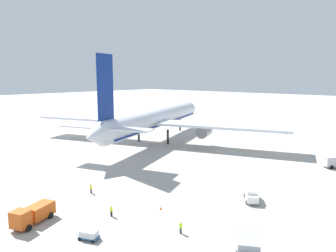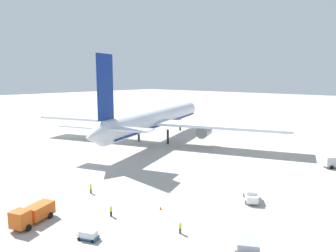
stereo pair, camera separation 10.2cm
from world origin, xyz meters
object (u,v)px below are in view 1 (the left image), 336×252
baggage_cart_0 (89,234)px  ground_worker_0 (91,189)px  airliner (155,119)px  baggage_cart_1 (287,133)px  traffic_cone_1 (161,208)px  ground_worker_3 (111,211)px  service_van (251,195)px  ground_worker_2 (181,228)px  service_truck_0 (33,214)px  service_truck_3 (336,161)px

baggage_cart_0 → ground_worker_0: bearing=54.1°
baggage_cart_0 → airliner: bearing=35.9°
baggage_cart_1 → traffic_cone_1: 79.90m
ground_worker_3 → traffic_cone_1: ground_worker_3 is taller
service_van → traffic_cone_1: service_van is taller
airliner → ground_worker_2: (-40.84, -43.82, -6.48)m
ground_worker_2 → ground_worker_0: bearing=88.0°
service_truck_0 → service_van: bearing=-34.3°
service_truck_3 → ground_worker_2: size_ratio=3.81×
service_truck_3 → ground_worker_3: 53.19m
airliner → baggage_cart_0: bearing=-144.1°
service_van → ground_worker_2: bearing=174.1°
service_truck_3 → baggage_cart_1: 43.65m
service_van → ground_worker_2: service_van is taller
ground_worker_0 → ground_worker_2: 21.18m
service_van → baggage_cart_0: service_van is taller
airliner → baggage_cart_1: (42.16, -25.82, -7.03)m
ground_worker_2 → ground_worker_3: 11.33m
ground_worker_0 → service_truck_0: bearing=-163.1°
baggage_cart_1 → traffic_cone_1: (-79.15, -10.87, 0.01)m
airliner → traffic_cone_1: size_ratio=145.48×
baggage_cart_0 → traffic_cone_1: bearing=-3.0°
service_truck_0 → ground_worker_0: bearing=16.9°
service_van → ground_worker_2: 16.61m
service_truck_3 → service_truck_0: bearing=157.4°
airliner → baggage_cart_1: bearing=-31.5°
baggage_cart_0 → ground_worker_0: size_ratio=1.87×
service_truck_0 → service_truck_3: size_ratio=1.12×
service_truck_3 → traffic_cone_1: (-43.41, 14.16, -1.18)m
service_truck_3 → ground_worker_0: (-46.51, 28.19, -0.59)m
service_truck_3 → service_van: size_ratio=1.24×
service_truck_0 → ground_worker_0: size_ratio=4.07×
traffic_cone_1 → ground_worker_3: bearing=149.8°
baggage_cart_0 → traffic_cone_1: (12.77, -0.67, -0.38)m
airliner → service_truck_0: airliner is taller
service_truck_0 → ground_worker_2: bearing=-56.5°
ground_worker_0 → service_truck_3: bearing=-31.2°
service_truck_3 → traffic_cone_1: bearing=161.9°
service_truck_3 → traffic_cone_1: 45.67m
service_truck_0 → baggage_cart_1: service_truck_0 is taller
ground_worker_2 → ground_worker_3: (-2.79, 10.98, 0.02)m
ground_worker_3 → service_van: bearing=-33.3°
service_truck_0 → baggage_cart_1: bearing=0.3°
ground_worker_0 → ground_worker_3: 10.77m
baggage_cart_1 → ground_worker_0: (-82.26, 3.16, 0.60)m
ground_worker_2 → ground_worker_3: bearing=104.2°
ground_worker_3 → airliner: bearing=37.0°
service_truck_3 → ground_worker_2: (-47.25, 7.03, -0.64)m
ground_worker_3 → service_truck_3: bearing=-19.8°
ground_worker_2 → service_truck_0: bearing=123.5°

